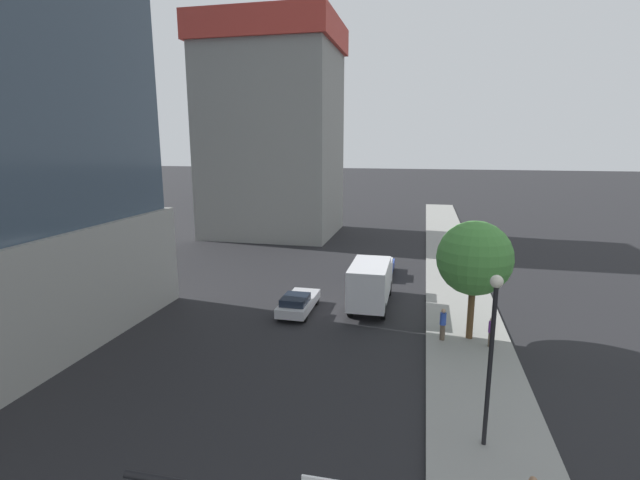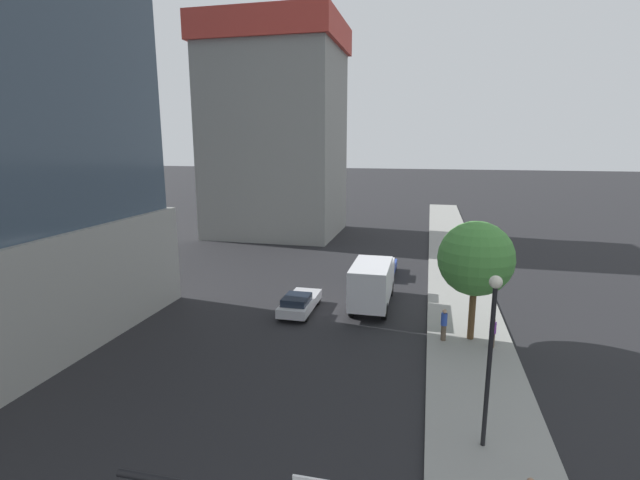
% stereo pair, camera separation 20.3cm
% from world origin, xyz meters
% --- Properties ---
extents(sidewalk, '(4.54, 120.00, 0.15)m').
position_xyz_m(sidewalk, '(8.33, 20.00, 0.07)').
color(sidewalk, gray).
rests_on(sidewalk, ground).
extents(construction_building, '(15.50, 13.50, 30.68)m').
position_xyz_m(construction_building, '(-11.99, 49.31, 13.44)').
color(construction_building, gray).
rests_on(construction_building, ground).
extents(street_lamp, '(0.44, 0.44, 6.31)m').
position_xyz_m(street_lamp, '(8.09, 12.01, 4.23)').
color(street_lamp, black).
rests_on(street_lamp, sidewalk).
extents(street_tree, '(4.02, 4.02, 6.58)m').
position_xyz_m(street_tree, '(8.40, 21.59, 4.70)').
color(street_tree, brown).
rests_on(street_tree, sidewalk).
extents(car_silver, '(1.84, 4.62, 1.33)m').
position_xyz_m(car_silver, '(-2.01, 23.64, 0.68)').
color(car_silver, '#B7B7BC').
rests_on(car_silver, ground).
extents(car_blue, '(1.92, 4.49, 1.42)m').
position_xyz_m(car_blue, '(2.42, 33.58, 0.72)').
color(car_blue, '#233D9E').
rests_on(car_blue, ground).
extents(box_truck, '(2.37, 6.88, 3.17)m').
position_xyz_m(box_truck, '(2.42, 25.80, 1.78)').
color(box_truck, silver).
rests_on(box_truck, ground).
extents(pedestrian_blue_shirt, '(0.34, 0.34, 1.78)m').
position_xyz_m(pedestrian_blue_shirt, '(6.92, 21.01, 1.07)').
color(pedestrian_blue_shirt, brown).
rests_on(pedestrian_blue_shirt, sidewalk).
extents(pedestrian_purple_shirt, '(0.34, 0.34, 1.62)m').
position_xyz_m(pedestrian_purple_shirt, '(9.41, 20.66, 0.97)').
color(pedestrian_purple_shirt, brown).
rests_on(pedestrian_purple_shirt, sidewalk).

